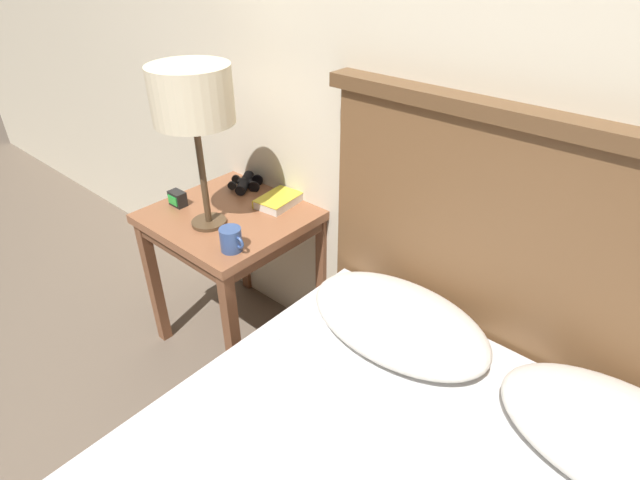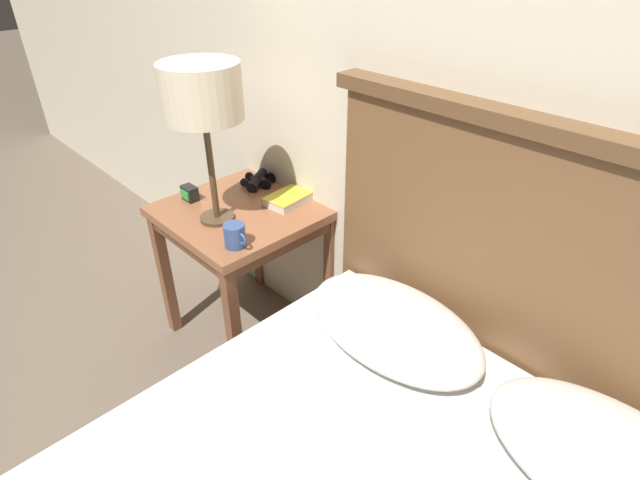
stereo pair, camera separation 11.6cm
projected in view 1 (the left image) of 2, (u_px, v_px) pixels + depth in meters
wall_back at (440, 48)px, 1.42m from camera, size 8.00×0.06×2.60m
nightstand at (234, 230)px, 2.01m from camera, size 0.58×0.58×0.64m
table_lamp at (192, 98)px, 1.63m from camera, size 0.27×0.27×0.58m
book_on_nightstand at (278, 200)px, 2.01m from camera, size 0.14×0.19×0.04m
binoculars_pair at (245, 183)px, 2.13m from camera, size 0.16×0.16×0.05m
coffee_mug at (231, 240)px, 1.71m from camera, size 0.10×0.08×0.08m
alarm_clock at (177, 199)px, 1.99m from camera, size 0.07×0.05×0.06m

